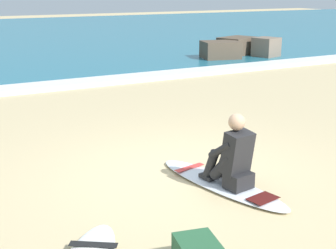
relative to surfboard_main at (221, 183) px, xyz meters
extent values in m
plane|color=#CCB584|center=(-0.25, 0.56, -0.04)|extent=(80.00, 80.00, 0.00)
cube|color=white|center=(-0.25, 7.34, 0.02)|extent=(80.00, 0.90, 0.11)
ellipsoid|color=silver|center=(0.00, 0.00, 0.00)|extent=(0.91, 2.25, 0.07)
cube|color=red|center=(-0.11, 0.61, 0.04)|extent=(0.49, 0.18, 0.01)
cube|color=#4A1311|center=(0.13, -0.69, 0.04)|extent=(0.40, 0.30, 0.01)
cube|color=#232326|center=(0.05, -0.30, 0.14)|extent=(0.35, 0.30, 0.20)
cylinder|color=#232326|center=(-0.07, -0.13, 0.29)|extent=(0.21, 0.42, 0.43)
cylinder|color=#232326|center=(-0.12, 0.07, 0.26)|extent=(0.16, 0.27, 0.42)
cube|color=#232326|center=(-0.13, 0.14, 0.07)|extent=(0.13, 0.23, 0.05)
cylinder|color=#232326|center=(0.13, -0.10, 0.29)|extent=(0.21, 0.42, 0.43)
cylinder|color=#232326|center=(0.11, 0.11, 0.26)|extent=(0.16, 0.27, 0.42)
cube|color=#232326|center=(0.11, 0.18, 0.07)|extent=(0.13, 0.23, 0.05)
cube|color=#232326|center=(0.05, -0.26, 0.49)|extent=(0.38, 0.34, 0.57)
sphere|color=tan|center=(0.04, -0.23, 0.88)|extent=(0.21, 0.21, 0.21)
cylinder|color=#232326|center=(-0.11, -0.13, 0.52)|extent=(0.15, 0.40, 0.31)
cylinder|color=#232326|center=(0.17, -0.09, 0.52)|extent=(0.15, 0.40, 0.31)
cube|color=black|center=(-2.03, -0.73, 0.04)|extent=(0.45, 0.35, 0.01)
cube|color=brown|center=(6.30, 9.11, 0.31)|extent=(1.44, 1.25, 0.69)
cube|color=#756656|center=(8.00, 8.72, 0.35)|extent=(0.95, 0.95, 0.76)
cube|color=brown|center=(7.43, 9.65, 0.33)|extent=(1.56, 1.35, 0.72)
camera|label=1|loc=(-3.42, -4.79, 2.47)|focal=51.72mm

